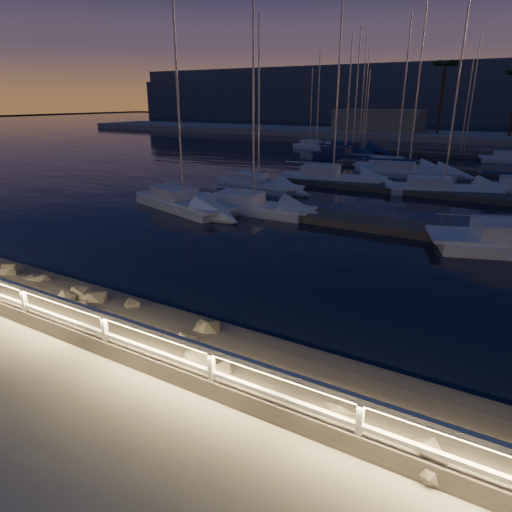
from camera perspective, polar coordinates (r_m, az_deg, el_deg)
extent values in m
plane|color=#9E978E|center=(10.08, -10.23, -14.89)|extent=(400.00, 400.00, 0.00)
cube|color=#9E978E|center=(8.85, -21.67, -22.50)|extent=(240.00, 5.00, 0.20)
cube|color=#666057|center=(11.22, -5.03, -12.65)|extent=(240.00, 3.45, 1.29)
plane|color=black|center=(86.57, 27.87, 12.82)|extent=(320.00, 320.00, 0.00)
plane|color=black|center=(10.80, -9.84, -20.19)|extent=(400.00, 400.00, 0.00)
cube|color=white|center=(13.36, -26.90, -5.49)|extent=(0.11, 0.11, 1.00)
cube|color=white|center=(11.10, -18.33, -9.24)|extent=(0.11, 0.11, 1.00)
cube|color=white|center=(9.27, -5.58, -14.28)|extent=(0.11, 0.11, 1.00)
cube|color=white|center=(8.16, 12.79, -19.99)|extent=(0.11, 0.11, 1.00)
cube|color=white|center=(9.57, -10.58, -9.91)|extent=(44.00, 0.12, 0.12)
cube|color=white|center=(9.82, -10.41, -12.47)|extent=(44.00, 0.09, 0.09)
cube|color=#FFE072|center=(9.59, -10.63, -10.38)|extent=(44.00, 0.04, 0.03)
sphere|color=#666057|center=(8.46, 20.68, -23.22)|extent=(0.75, 0.75, 0.75)
sphere|color=#666057|center=(12.60, -7.06, -9.56)|extent=(1.02, 1.02, 1.02)
sphere|color=#666057|center=(14.31, -26.95, -6.03)|extent=(0.77, 0.77, 0.77)
cube|color=#574F48|center=(23.65, 16.00, 3.65)|extent=(22.00, 2.00, 0.40)
cube|color=#574F48|center=(33.20, 20.73, 7.44)|extent=(22.00, 2.00, 0.40)
cube|color=#574F48|center=(44.92, 23.76, 9.81)|extent=(22.00, 2.00, 0.40)
cube|color=#574F48|center=(56.76, 25.55, 11.19)|extent=(22.00, 2.00, 0.40)
cube|color=#9E978E|center=(80.57, 27.58, 12.85)|extent=(160.00, 14.00, 1.20)
cube|color=gray|center=(83.68, 15.08, 15.83)|extent=(14.00, 8.00, 4.00)
cylinder|color=#4E3524|center=(79.35, 22.14, 17.78)|extent=(0.44, 0.44, 10.50)
cube|color=#3A465A|center=(160.25, 7.17, 19.05)|extent=(120.00, 25.00, 18.00)
cube|color=silver|center=(36.10, 9.57, 9.17)|extent=(7.62, 3.67, 0.62)
cube|color=silver|center=(36.04, 9.61, 9.78)|extent=(8.15, 3.42, 0.17)
cube|color=silver|center=(36.19, 8.04, 10.53)|extent=(3.12, 2.29, 0.73)
cylinder|color=#A7A7AB|center=(35.60, 10.21, 20.08)|extent=(0.14, 0.14, 12.68)
cylinder|color=#A7A7AB|center=(36.23, 7.29, 11.47)|extent=(4.51, 0.89, 0.09)
cube|color=silver|center=(27.52, -9.04, 6.15)|extent=(7.51, 4.35, 0.56)
cube|color=silver|center=(27.44, -9.07, 6.87)|extent=(7.97, 4.18, 0.15)
cube|color=silver|center=(28.19, -10.23, 7.86)|extent=(3.17, 2.51, 0.66)
cylinder|color=#A7A7AB|center=(26.86, -9.81, 20.09)|extent=(0.12, 0.12, 12.37)
cylinder|color=#A7A7AB|center=(28.52, -10.83, 8.98)|extent=(4.28, 1.38, 0.08)
cube|color=silver|center=(34.14, 22.38, 7.45)|extent=(7.53, 4.69, 0.51)
cube|color=silver|center=(34.09, 22.45, 7.99)|extent=(7.96, 4.56, 0.14)
cube|color=silver|center=(33.85, 20.86, 8.68)|extent=(3.22, 2.63, 0.61)
cylinder|color=#A7A7AB|center=(33.61, 23.86, 18.54)|extent=(0.11, 0.11, 12.40)
cylinder|color=#A7A7AB|center=(33.70, 20.12, 9.53)|extent=(4.22, 1.60, 0.07)
cube|color=silver|center=(33.04, 0.34, 8.53)|extent=(6.40, 2.82, 0.53)
cube|color=silver|center=(32.98, 0.34, 9.10)|extent=(6.87, 2.58, 0.14)
cube|color=silver|center=(33.45, -0.84, 9.82)|extent=(2.58, 1.84, 0.62)
cylinder|color=#A7A7AB|center=(32.49, 0.36, 18.64)|extent=(0.11, 0.11, 10.74)
cylinder|color=#A7A7AB|center=(33.65, -1.42, 10.69)|extent=(3.85, 0.56, 0.08)
cube|color=silver|center=(26.32, -0.30, 5.80)|extent=(6.60, 2.47, 0.51)
cube|color=silver|center=(26.25, -0.30, 6.48)|extent=(7.13, 2.17, 0.14)
cube|color=silver|center=(26.62, -2.03, 7.36)|extent=(2.61, 1.74, 0.60)
cylinder|color=#A7A7AB|center=(25.62, -0.33, 19.13)|extent=(0.11, 0.11, 11.30)
cylinder|color=#A7A7AB|center=(26.75, -2.88, 8.42)|extent=(4.07, 0.26, 0.07)
cube|color=silver|center=(40.97, 18.51, 9.61)|extent=(7.85, 3.55, 0.55)
cube|color=silver|center=(40.92, 18.56, 10.09)|extent=(8.42, 3.27, 0.15)
cube|color=silver|center=(40.97, 17.13, 10.74)|extent=(3.18, 2.29, 0.64)
cylinder|color=#A7A7AB|center=(40.53, 19.60, 19.42)|extent=(0.12, 0.12, 13.15)
cylinder|color=#A7A7AB|center=(40.96, 16.46, 11.50)|extent=(4.70, 0.74, 0.08)
cylinder|color=#A7A7AB|center=(22.05, 28.78, 4.29)|extent=(5.28, 1.94, 0.09)
cube|color=navy|center=(51.50, 11.05, 11.98)|extent=(6.95, 2.94, 0.57)
cube|color=navy|center=(51.46, 11.07, 12.38)|extent=(7.47, 2.67, 0.16)
cube|color=navy|center=(51.83, 10.15, 12.88)|extent=(2.79, 1.95, 0.68)
cylinder|color=#A7A7AB|center=(51.14, 11.51, 19.02)|extent=(0.12, 0.12, 11.71)
cylinder|color=#A7A7AB|center=(52.00, 9.71, 13.50)|extent=(4.20, 0.52, 0.08)
cube|color=silver|center=(43.44, 17.12, 10.24)|extent=(7.14, 2.90, 0.54)
cube|color=silver|center=(43.40, 17.17, 10.69)|extent=(7.69, 2.60, 0.15)
cube|color=silver|center=(43.51, 15.94, 11.28)|extent=(2.85, 1.96, 0.64)
cylinder|color=#A7A7AB|center=(43.02, 18.00, 18.79)|extent=(0.12, 0.12, 12.10)
cylinder|color=#A7A7AB|center=(43.55, 15.36, 12.00)|extent=(4.35, 0.45, 0.08)
cube|color=silver|center=(54.43, 28.98, 11.01)|extent=(2.84, 2.08, 0.57)
cylinder|color=#A7A7AB|center=(54.33, 28.57, 11.54)|extent=(4.13, 0.77, 0.07)
cube|color=silver|center=(60.98, 7.54, 13.21)|extent=(6.65, 3.90, 0.54)
cube|color=silver|center=(60.94, 7.55, 13.53)|extent=(7.06, 3.76, 0.15)
cube|color=silver|center=(61.49, 6.93, 13.92)|extent=(2.82, 2.24, 0.63)
cylinder|color=#A7A7AB|center=(60.68, 7.79, 18.77)|extent=(0.12, 0.12, 10.96)
cylinder|color=#A7A7AB|center=(61.74, 6.64, 14.40)|extent=(3.79, 1.26, 0.08)
cube|color=navy|center=(58.07, 11.97, 12.68)|extent=(7.88, 3.82, 0.59)
cube|color=navy|center=(58.04, 12.00, 13.05)|extent=(8.44, 3.56, 0.16)
cube|color=navy|center=(58.52, 11.11, 13.52)|extent=(3.23, 2.38, 0.70)
cylinder|color=#A7A7AB|center=(57.77, 12.48, 19.63)|extent=(0.13, 0.13, 13.12)
cylinder|color=#A7A7AB|center=(58.74, 10.69, 14.09)|extent=(4.66, 0.92, 0.09)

